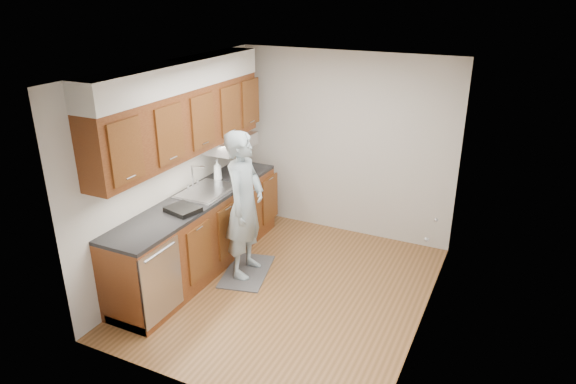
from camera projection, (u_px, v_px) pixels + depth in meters
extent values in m
plane|color=brown|center=(289.00, 289.00, 5.92)|extent=(3.50, 3.50, 0.00)
plane|color=white|center=(289.00, 70.00, 4.98)|extent=(3.50, 3.50, 0.00)
cube|color=#B7B3AC|center=(174.00, 169.00, 6.05)|extent=(0.02, 3.50, 2.50)
cube|color=#B7B3AC|center=(432.00, 214.00, 4.85)|extent=(0.02, 3.50, 2.50)
cube|color=#B7B3AC|center=(345.00, 146.00, 6.91)|extent=(3.00, 0.02, 2.50)
cube|color=brown|center=(200.00, 234.00, 6.23)|extent=(0.60, 2.80, 0.90)
cube|color=black|center=(196.00, 198.00, 6.06)|extent=(0.63, 2.80, 0.04)
cube|color=#B2B2B7|center=(207.00, 195.00, 6.23)|extent=(0.48, 0.68, 0.14)
cube|color=#B2B2B7|center=(207.00, 191.00, 6.21)|extent=(0.52, 0.72, 0.01)
cube|color=#B2B2B7|center=(162.00, 282.00, 5.18)|extent=(0.03, 0.60, 0.80)
cube|color=brown|center=(182.00, 123.00, 5.77)|extent=(0.33, 2.80, 0.75)
cube|color=silver|center=(178.00, 75.00, 5.57)|extent=(0.35, 2.80, 0.30)
cube|color=#A5A5AA|center=(229.00, 143.00, 6.62)|extent=(0.46, 0.75, 0.16)
cube|color=beige|center=(434.00, 223.00, 5.19)|extent=(0.02, 1.22, 2.05)
cube|color=#58585A|center=(247.00, 271.00, 6.27)|extent=(0.69, 0.95, 0.02)
imported|color=#8B9FA9|center=(244.00, 195.00, 5.89)|extent=(0.54, 0.75, 2.00)
imported|color=white|center=(218.00, 170.00, 6.52)|extent=(0.11, 0.11, 0.28)
imported|color=white|center=(242.00, 173.00, 6.55)|extent=(0.09, 0.09, 0.17)
imported|color=white|center=(248.00, 167.00, 6.77)|extent=(0.20, 0.20, 0.18)
cylinder|color=#B5251F|center=(244.00, 175.00, 6.57)|extent=(0.07, 0.07, 0.11)
cylinder|color=#A5A5AA|center=(235.00, 175.00, 6.60)|extent=(0.07, 0.07, 0.11)
cube|color=black|center=(183.00, 209.00, 5.65)|extent=(0.40, 0.36, 0.05)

